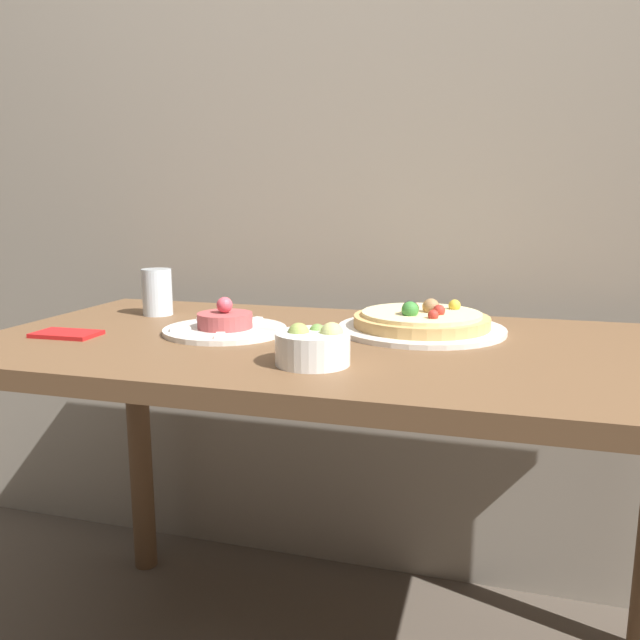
{
  "coord_description": "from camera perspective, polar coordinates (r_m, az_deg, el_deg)",
  "views": [
    {
      "loc": [
        0.28,
        -0.76,
        0.99
      ],
      "look_at": [
        -0.04,
        0.33,
        0.78
      ],
      "focal_mm": 35.0,
      "sensor_mm": 36.0,
      "label": 1
    }
  ],
  "objects": [
    {
      "name": "back_wall",
      "position": [
        1.62,
        6.39,
        21.71
      ],
      "size": [
        8.0,
        0.05,
        2.6
      ],
      "color": "gray",
      "rests_on": "ground_plane"
    },
    {
      "name": "dining_table",
      "position": [
        1.19,
        1.83,
        -6.82
      ],
      "size": [
        1.37,
        0.68,
        0.74
      ],
      "color": "brown",
      "rests_on": "ground_plane"
    },
    {
      "name": "pizza_plate",
      "position": [
        1.25,
        9.24,
        -0.2
      ],
      "size": [
        0.33,
        0.33,
        0.07
      ],
      "color": "silver",
      "rests_on": "dining_table"
    },
    {
      "name": "tartare_plate",
      "position": [
        1.24,
        -8.67,
        -0.53
      ],
      "size": [
        0.24,
        0.24,
        0.07
      ],
      "color": "silver",
      "rests_on": "dining_table"
    },
    {
      "name": "small_bowl",
      "position": [
        0.99,
        -0.74,
        -2.42
      ],
      "size": [
        0.12,
        0.12,
        0.07
      ],
      "color": "white",
      "rests_on": "dining_table"
    },
    {
      "name": "drinking_glass",
      "position": [
        1.47,
        -14.67,
        2.5
      ],
      "size": [
        0.07,
        0.07,
        0.11
      ],
      "color": "silver",
      "rests_on": "dining_table"
    },
    {
      "name": "napkin",
      "position": [
        1.3,
        -22.17,
        -1.19
      ],
      "size": [
        0.12,
        0.08,
        0.01
      ],
      "color": "red",
      "rests_on": "dining_table"
    }
  ]
}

